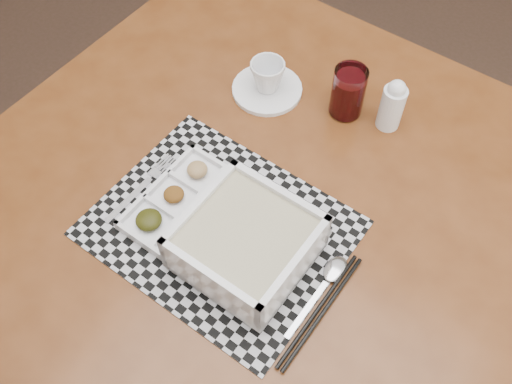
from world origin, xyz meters
TOP-DOWN VIEW (x-y plane):
  - floor at (0.00, 0.00)m, footprint 5.00×5.00m
  - dining_table at (0.10, -0.38)m, footprint 1.14×1.14m
  - placemat at (0.09, -0.48)m, footprint 0.45×0.37m
  - serving_tray at (0.14, -0.50)m, footprint 0.34×0.25m
  - fork at (-0.09, -0.49)m, footprint 0.03×0.19m
  - spoon at (0.30, -0.45)m, footprint 0.04×0.18m
  - chopsticks at (0.32, -0.52)m, footprint 0.03×0.24m
  - saucer at (-0.02, -0.15)m, footprint 0.15×0.15m
  - cup at (-0.02, -0.15)m, footprint 0.09×0.09m
  - juice_glass at (0.14, -0.11)m, footprint 0.07×0.07m
  - creamer_bottle at (0.23, -0.09)m, footprint 0.05×0.05m

SIDE VIEW (x-z plane):
  - floor at x=0.00m, z-range 0.00..0.00m
  - dining_table at x=0.10m, z-range 0.32..1.14m
  - placemat at x=0.09m, z-range 0.82..0.82m
  - fork at x=-0.09m, z-range 0.82..0.82m
  - saucer at x=-0.02m, z-range 0.82..0.83m
  - spoon at x=0.30m, z-range 0.82..0.83m
  - chopsticks at x=0.32m, z-range 0.82..0.83m
  - serving_tray at x=0.14m, z-range 0.81..0.91m
  - cup at x=-0.02m, z-range 0.83..0.89m
  - juice_glass at x=0.14m, z-range 0.81..0.92m
  - creamer_bottle at x=0.23m, z-range 0.81..0.93m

